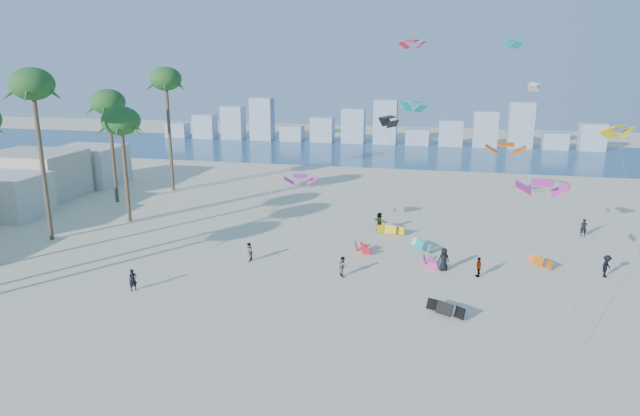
# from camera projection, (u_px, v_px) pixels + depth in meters

# --- Properties ---
(ground) EXTENTS (220.00, 220.00, 0.00)m
(ground) POSITION_uv_depth(u_px,v_px,m) (212.00, 349.00, 33.31)
(ground) COLOR beige
(ground) RESTS_ON ground
(ocean) EXTENTS (220.00, 220.00, 0.00)m
(ocean) POSITION_uv_depth(u_px,v_px,m) (371.00, 152.00, 101.22)
(ocean) COLOR navy
(ocean) RESTS_ON ground
(kitesurfer_near) EXTENTS (0.69, 0.71, 1.63)m
(kitesurfer_near) POSITION_uv_depth(u_px,v_px,m) (133.00, 280.00, 41.33)
(kitesurfer_near) COLOR black
(kitesurfer_near) RESTS_ON ground
(kitesurfer_mid) EXTENTS (0.92, 0.97, 1.59)m
(kitesurfer_mid) POSITION_uv_depth(u_px,v_px,m) (343.00, 266.00, 44.08)
(kitesurfer_mid) COLOR gray
(kitesurfer_mid) RESTS_ON ground
(kitesurfers_far) EXTENTS (29.37, 13.85, 1.90)m
(kitesurfers_far) POSITION_uv_depth(u_px,v_px,m) (445.00, 245.00, 48.77)
(kitesurfers_far) COLOR black
(kitesurfers_far) RESTS_ON ground
(grounded_kites) EXTENTS (16.61, 18.52, 0.89)m
(grounded_kites) POSITION_uv_depth(u_px,v_px,m) (427.00, 258.00, 46.90)
(grounded_kites) COLOR red
(grounded_kites) RESTS_ON ground
(flying_kites) EXTENTS (34.35, 29.30, 18.58)m
(flying_kites) POSITION_uv_depth(u_px,v_px,m) (467.00, 113.00, 47.82)
(flying_kites) COLOR #E532A7
(flying_kites) RESTS_ON ground
(palm_row) EXTENTS (9.49, 44.80, 15.62)m
(palm_row) POSITION_uv_depth(u_px,v_px,m) (42.00, 109.00, 49.96)
(palm_row) COLOR brown
(palm_row) RESTS_ON ground
(distant_skyline) EXTENTS (85.00, 3.00, 8.40)m
(distant_skyline) POSITION_uv_depth(u_px,v_px,m) (372.00, 127.00, 110.10)
(distant_skyline) COLOR #9EADBF
(distant_skyline) RESTS_ON ground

